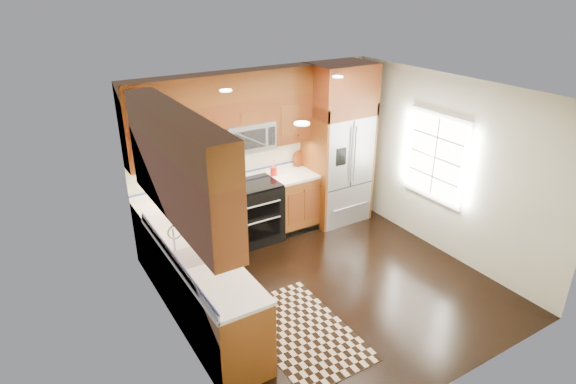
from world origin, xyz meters
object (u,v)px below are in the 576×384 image
knife_block (219,180)px  utensil_crock (274,169)px  range (254,212)px  rug (302,331)px  refrigerator (338,145)px

knife_block → utensil_crock: (0.92, -0.01, -0.01)m
range → knife_block: size_ratio=3.38×
rug → refrigerator: bearing=46.4°
range → utensil_crock: size_ratio=3.21×
refrigerator → knife_block: refrigerator is taller
utensil_crock → rug: bearing=-112.9°
refrigerator → knife_block: size_ratio=9.31×
refrigerator → utensil_crock: (-1.11, 0.17, -0.26)m
knife_block → utensil_crock: bearing=-0.8°
refrigerator → utensil_crock: bearing=171.1°
knife_block → refrigerator: bearing=-5.3°
range → rug: 2.33m
refrigerator → rug: 3.30m
range → rug: size_ratio=0.56×
knife_block → utensil_crock: 0.93m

